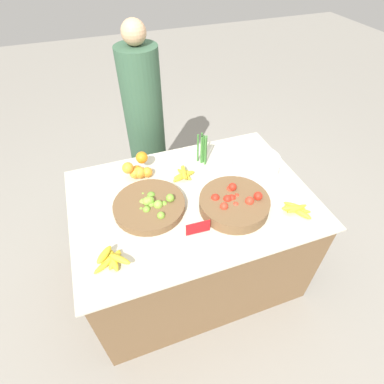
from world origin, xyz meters
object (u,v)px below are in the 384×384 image
metal_bowl (256,162)px  vendor_person (146,132)px  price_sign (198,228)px  lime_bowl (150,206)px  tomato_basket (234,203)px

metal_bowl → vendor_person: 0.96m
metal_bowl → price_sign: bearing=-144.7°
lime_bowl → price_sign: bearing=-52.2°
tomato_basket → price_sign: bearing=-158.6°
tomato_basket → vendor_person: bearing=105.0°
tomato_basket → metal_bowl: bearing=44.5°
price_sign → vendor_person: size_ratio=0.09×
lime_bowl → metal_bowl: size_ratio=1.28×
tomato_basket → price_sign: size_ratio=3.02×
lime_bowl → vendor_person: vendor_person is taller
metal_bowl → price_sign: size_ratio=2.41×
lime_bowl → tomato_basket: 0.48m
price_sign → vendor_person: bearing=94.0°
price_sign → vendor_person: (-0.02, 1.15, -0.10)m
vendor_person → tomato_basket: bearing=-75.0°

